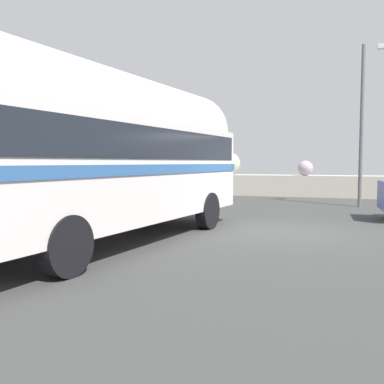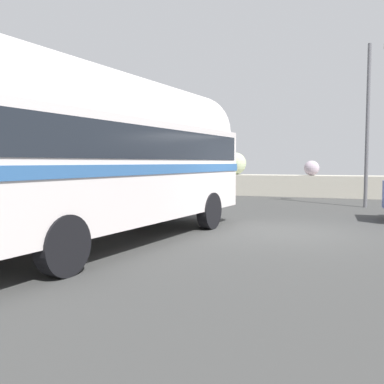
{
  "view_description": "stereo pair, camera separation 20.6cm",
  "coord_description": "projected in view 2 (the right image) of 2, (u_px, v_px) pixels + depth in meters",
  "views": [
    {
      "loc": [
        1.16,
        -10.65,
        1.77
      ],
      "look_at": [
        -1.75,
        -2.11,
        1.13
      ],
      "focal_mm": 39.2,
      "sensor_mm": 36.0,
      "label": 1
    },
    {
      "loc": [
        1.35,
        -10.58,
        1.77
      ],
      "look_at": [
        -1.75,
        -2.11,
        1.13
      ],
      "focal_mm": 39.2,
      "sensor_mm": 36.0,
      "label": 2
    }
  ],
  "objects": [
    {
      "name": "ground",
      "position": [
        286.0,
        232.0,
        10.5
      ],
      "size": [
        32.0,
        26.0,
        0.02
      ],
      "color": "#393938"
    },
    {
      "name": "vintage_coach",
      "position": [
        112.0,
        149.0,
        9.09
      ],
      "size": [
        3.57,
        8.83,
        3.7
      ],
      "rotation": [
        0.0,
        0.0,
        -0.13
      ],
      "color": "black",
      "rests_on": "ground"
    },
    {
      "name": "lamp_post",
      "position": [
        370.0,
        116.0,
        16.04
      ],
      "size": [
        1.01,
        0.29,
        6.27
      ],
      "color": "#5B5B60",
      "rests_on": "ground"
    },
    {
      "name": "breakwater",
      "position": [
        320.0,
        184.0,
        21.45
      ],
      "size": [
        31.36,
        2.04,
        2.49
      ],
      "color": "#AEA99A",
      "rests_on": "ground"
    }
  ]
}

